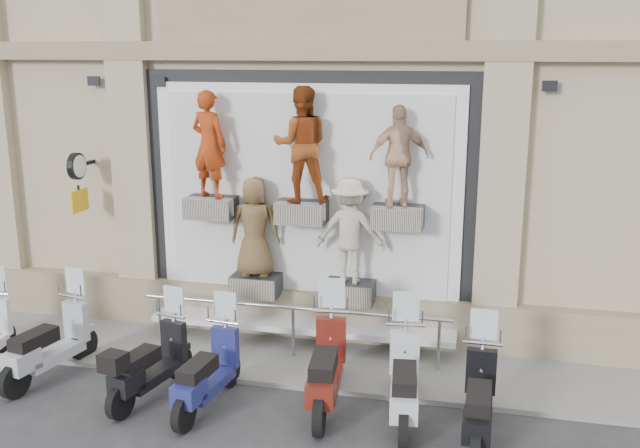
# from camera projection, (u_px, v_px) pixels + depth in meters

# --- Properties ---
(ground) EXTENTS (90.00, 90.00, 0.00)m
(ground) POSITION_uv_depth(u_px,v_px,m) (255.00, 422.00, 9.58)
(ground) COLOR #313134
(ground) RESTS_ON ground
(sidewalk) EXTENTS (16.00, 2.20, 0.08)m
(sidewalk) POSITION_uv_depth(u_px,v_px,m) (295.00, 356.00, 11.56)
(sidewalk) COLOR gray
(sidewalk) RESTS_ON ground
(shop_vitrine) EXTENTS (5.60, 0.91, 4.30)m
(shop_vitrine) POSITION_uv_depth(u_px,v_px,m) (307.00, 204.00, 11.58)
(shop_vitrine) COLOR black
(shop_vitrine) RESTS_ON ground
(guard_rail) EXTENTS (5.06, 0.10, 0.93)m
(guard_rail) POSITION_uv_depth(u_px,v_px,m) (293.00, 333.00, 11.36)
(guard_rail) COLOR #9EA0A5
(guard_rail) RESTS_ON ground
(clock_sign_bracket) EXTENTS (0.10, 0.80, 1.02)m
(clock_sign_bracket) POSITION_uv_depth(u_px,v_px,m) (78.00, 175.00, 12.10)
(clock_sign_bracket) COLOR black
(clock_sign_bracket) RESTS_ON ground
(scooter_c) EXTENTS (0.92, 2.01, 1.58)m
(scooter_c) POSITION_uv_depth(u_px,v_px,m) (48.00, 329.00, 10.69)
(scooter_c) COLOR #9DA1AA
(scooter_c) RESTS_ON ground
(scooter_d) EXTENTS (0.91, 1.91, 1.49)m
(scooter_d) POSITION_uv_depth(u_px,v_px,m) (150.00, 349.00, 10.08)
(scooter_d) COLOR black
(scooter_d) RESTS_ON ground
(scooter_e) EXTENTS (0.73, 1.90, 1.51)m
(scooter_e) POSITION_uv_depth(u_px,v_px,m) (207.00, 358.00, 9.79)
(scooter_e) COLOR navy
(scooter_e) RESTS_ON ground
(scooter_f) EXTENTS (0.81, 2.11, 1.67)m
(scooter_f) POSITION_uv_depth(u_px,v_px,m) (326.00, 351.00, 9.79)
(scooter_f) COLOR #59160F
(scooter_f) RESTS_ON ground
(scooter_g) EXTENTS (0.79, 2.03, 1.61)m
(scooter_g) POSITION_uv_depth(u_px,v_px,m) (405.00, 365.00, 9.43)
(scooter_g) COLOR #BABCC2
(scooter_g) RESTS_ON ground
(scooter_h) EXTENTS (0.60, 1.92, 1.55)m
(scooter_h) POSITION_uv_depth(u_px,v_px,m) (480.00, 385.00, 8.95)
(scooter_h) COLOR black
(scooter_h) RESTS_ON ground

